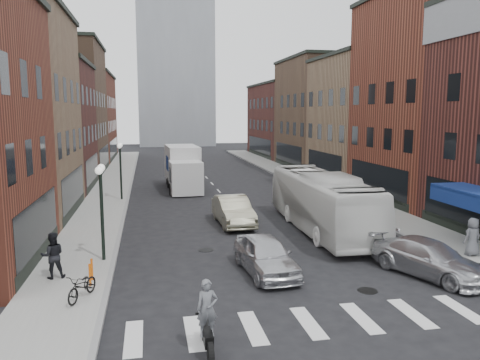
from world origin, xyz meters
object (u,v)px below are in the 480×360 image
(box_truck, at_px, (183,168))
(bike_rack, at_px, (91,272))
(streetlamp_far, at_px, (120,160))
(sedan_left_far, at_px, (233,211))
(transit_bus, at_px, (321,201))
(ped_right_c, at_px, (473,237))
(ped_left_solo, at_px, (53,255))
(parked_bicycle, at_px, (82,286))
(sedan_left_near, at_px, (266,255))
(motorcycle_rider, at_px, (207,319))
(streetlamp_near, at_px, (101,194))
(curb_car, at_px, (429,258))

(box_truck, bearing_deg, bike_rack, -105.90)
(streetlamp_far, distance_m, bike_rack, 16.87)
(sedan_left_far, bearing_deg, transit_bus, -28.51)
(box_truck, height_order, ped_right_c, box_truck)
(transit_bus, relative_size, ped_left_solo, 6.48)
(box_truck, relative_size, parked_bicycle, 4.88)
(sedan_left_near, bearing_deg, ped_left_solo, 171.09)
(motorcycle_rider, xyz_separation_m, sedan_left_near, (2.99, 5.67, -0.21))
(parked_bicycle, bearing_deg, sedan_left_far, 78.30)
(transit_bus, distance_m, sedan_left_far, 4.94)
(sedan_left_far, bearing_deg, parked_bicycle, -126.86)
(sedan_left_near, xyz_separation_m, ped_left_solo, (-7.94, 0.60, 0.28))
(sedan_left_far, bearing_deg, streetlamp_far, 125.82)
(box_truck, xyz_separation_m, motorcycle_rider, (-1.37, -26.60, -0.79))
(box_truck, relative_size, ped_right_c, 4.94)
(transit_bus, xyz_separation_m, ped_right_c, (4.57, -5.94, -0.59))
(streetlamp_near, relative_size, box_truck, 0.51)
(streetlamp_near, bearing_deg, sedan_left_far, 40.95)
(bike_rack, distance_m, motorcycle_rider, 6.54)
(motorcycle_rider, relative_size, curb_car, 0.43)
(bike_rack, distance_m, sedan_left_far, 10.72)
(transit_bus, relative_size, parked_bicycle, 6.73)
(streetlamp_far, relative_size, ped_right_c, 2.50)
(streetlamp_far, bearing_deg, sedan_left_far, -52.05)
(motorcycle_rider, bearing_deg, sedan_left_near, 62.79)
(streetlamp_near, xyz_separation_m, curb_car, (12.42, -4.00, -2.23))
(box_truck, height_order, motorcycle_rider, box_truck)
(curb_car, distance_m, parked_bicycle, 12.72)
(box_truck, distance_m, parked_bicycle, 23.16)
(ped_left_solo, distance_m, ped_right_c, 17.08)
(sedan_left_near, relative_size, parked_bicycle, 2.58)
(transit_bus, height_order, ped_right_c, transit_bus)
(streetlamp_near, distance_m, transit_bus, 11.51)
(transit_bus, distance_m, curb_car, 7.69)
(ped_right_c, bearing_deg, box_truck, -68.70)
(box_truck, bearing_deg, ped_left_solo, -110.11)
(streetlamp_near, height_order, motorcycle_rider, streetlamp_near)
(ped_right_c, bearing_deg, transit_bus, -58.45)
(curb_car, bearing_deg, transit_bus, 79.97)
(motorcycle_rider, bearing_deg, streetlamp_far, 99.12)
(curb_car, bearing_deg, motorcycle_rider, -176.84)
(transit_bus, relative_size, sedan_left_far, 2.34)
(streetlamp_near, height_order, streetlamp_far, same)
(box_truck, bearing_deg, curb_car, -73.83)
(sedan_left_far, bearing_deg, ped_right_c, -44.35)
(streetlamp_far, distance_m, transit_bus, 15.20)
(box_truck, distance_m, ped_left_solo, 21.29)
(bike_rack, relative_size, transit_bus, 0.07)
(streetlamp_near, height_order, transit_bus, streetlamp_near)
(curb_car, height_order, ped_right_c, ped_right_c)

